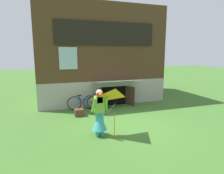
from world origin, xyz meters
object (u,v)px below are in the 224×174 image
object	(u,v)px
wooden_crate	(79,113)
bicycle_blue	(84,102)
bicycle_green	(100,101)
person	(100,117)
kite	(115,103)

from	to	relation	value
wooden_crate	bicycle_blue	bearing A→B (deg)	65.97
bicycle_green	wooden_crate	world-z (taller)	bicycle_green
bicycle_blue	wooden_crate	size ratio (longest dim) A/B	4.19
bicycle_blue	wooden_crate	world-z (taller)	bicycle_blue
person	bicycle_blue	distance (m)	3.37
kite	person	bearing A→B (deg)	120.35
person	kite	bearing A→B (deg)	-38.08
person	wooden_crate	distance (m)	2.49
bicycle_green	kite	bearing A→B (deg)	-91.50
person	bicycle_green	bearing A→B (deg)	95.77
bicycle_blue	bicycle_green	bearing A→B (deg)	1.87
bicycle_green	wooden_crate	size ratio (longest dim) A/B	4.27
bicycle_green	wooden_crate	distance (m)	1.56
kite	bicycle_green	size ratio (longest dim) A/B	0.92
kite	wooden_crate	world-z (taller)	kite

